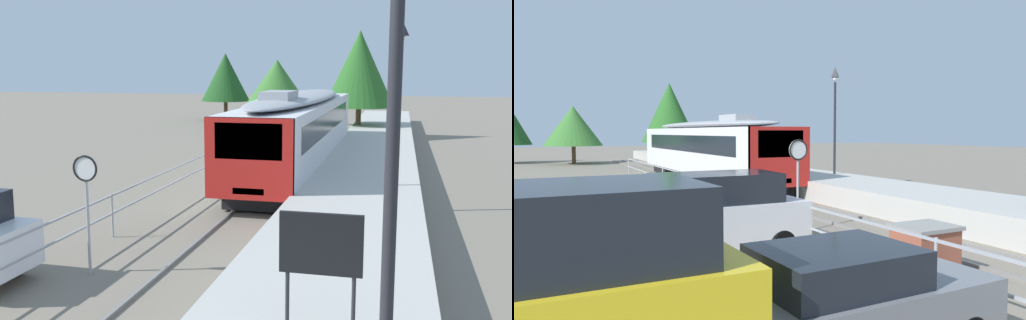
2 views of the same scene
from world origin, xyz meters
The scene contains 12 objects.
ground_plane centered at (-3.00, 22.00, 0.00)m, with size 160.00×160.00×0.00m, color slate.
track_rails centered at (0.00, 22.00, 0.03)m, with size 3.20×60.00×0.14m.
commuter_train centered at (0.00, 23.60, 2.14)m, with size 2.82×18.40×3.74m.
station_platform centered at (3.25, 22.00, 0.45)m, with size 3.90×60.00×0.90m, color #B7B5AD.
platform_lamp_near_end centered at (4.42, 2.53, 4.62)m, with size 0.34×0.34×5.35m.
platform_lamp_mid_platform centered at (4.42, 16.98, 4.62)m, with size 0.34×0.34×5.35m.
platform_notice_board centered at (3.44, 5.48, 2.19)m, with size 1.20×0.08×1.80m.
speed_limit_sign centered at (-2.37, 9.10, 2.12)m, with size 0.61×0.10×2.81m.
carpark_fence centered at (-3.30, 12.00, 0.91)m, with size 0.06×36.06×1.25m.
tree_behind_carpark centered at (-11.12, 48.80, 3.93)m, with size 4.43×4.43×6.10m.
tree_behind_station_far centered at (-5.52, 45.01, 3.58)m, with size 5.26×5.26×5.45m.
tree_distant_left centered at (1.68, 37.85, 4.68)m, with size 4.75×4.75×7.26m.
Camera 1 is at (4.47, -2.52, 4.72)m, focal length 40.94 mm.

